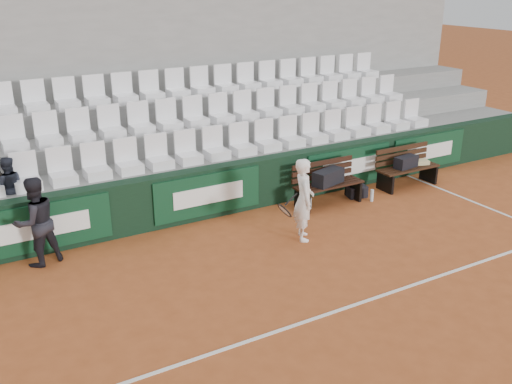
% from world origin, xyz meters
% --- Properties ---
extents(ground, '(80.00, 80.00, 0.00)m').
position_xyz_m(ground, '(0.00, 0.00, 0.00)').
color(ground, '#AD5327').
rests_on(ground, ground).
extents(court_baseline, '(18.00, 0.06, 0.01)m').
position_xyz_m(court_baseline, '(0.00, 0.00, 0.00)').
color(court_baseline, white).
rests_on(court_baseline, ground).
extents(back_barrier, '(18.00, 0.34, 1.00)m').
position_xyz_m(back_barrier, '(0.07, 3.99, 0.50)').
color(back_barrier, black).
rests_on(back_barrier, ground).
extents(grandstand_tier_front, '(18.00, 0.95, 1.00)m').
position_xyz_m(grandstand_tier_front, '(0.00, 4.62, 0.50)').
color(grandstand_tier_front, gray).
rests_on(grandstand_tier_front, ground).
extents(grandstand_tier_mid, '(18.00, 0.95, 1.45)m').
position_xyz_m(grandstand_tier_mid, '(0.00, 5.58, 0.72)').
color(grandstand_tier_mid, gray).
rests_on(grandstand_tier_mid, ground).
extents(grandstand_tier_back, '(18.00, 0.95, 1.90)m').
position_xyz_m(grandstand_tier_back, '(0.00, 6.53, 0.95)').
color(grandstand_tier_back, gray).
rests_on(grandstand_tier_back, ground).
extents(grandstand_rear_wall, '(18.00, 0.30, 4.40)m').
position_xyz_m(grandstand_rear_wall, '(0.00, 7.15, 2.20)').
color(grandstand_rear_wall, gray).
rests_on(grandstand_rear_wall, ground).
extents(seat_row_front, '(11.90, 0.44, 0.63)m').
position_xyz_m(seat_row_front, '(0.00, 4.45, 1.31)').
color(seat_row_front, white).
rests_on(seat_row_front, grandstand_tier_front).
extents(seat_row_mid, '(11.90, 0.44, 0.63)m').
position_xyz_m(seat_row_mid, '(0.00, 5.40, 1.77)').
color(seat_row_mid, white).
rests_on(seat_row_mid, grandstand_tier_mid).
extents(seat_row_back, '(11.90, 0.44, 0.63)m').
position_xyz_m(seat_row_back, '(0.00, 6.35, 2.21)').
color(seat_row_back, white).
rests_on(seat_row_back, grandstand_tier_back).
extents(bench_left, '(1.50, 0.56, 0.45)m').
position_xyz_m(bench_left, '(2.29, 3.34, 0.23)').
color(bench_left, black).
rests_on(bench_left, ground).
extents(bench_right, '(1.50, 0.56, 0.45)m').
position_xyz_m(bench_right, '(4.47, 3.33, 0.23)').
color(bench_right, '#351C0F').
rests_on(bench_right, ground).
extents(sports_bag_left, '(0.76, 0.48, 0.30)m').
position_xyz_m(sports_bag_left, '(2.26, 3.33, 0.60)').
color(sports_bag_left, black).
rests_on(sports_bag_left, bench_left).
extents(sports_bag_right, '(0.58, 0.33, 0.26)m').
position_xyz_m(sports_bag_right, '(4.40, 3.34, 0.58)').
color(sports_bag_right, black).
rests_on(sports_bag_right, bench_right).
extents(towel, '(0.38, 0.32, 0.09)m').
position_xyz_m(towel, '(4.88, 3.36, 0.50)').
color(towel, beige).
rests_on(towel, bench_right).
extents(sports_bag_ground, '(0.45, 0.32, 0.25)m').
position_xyz_m(sports_bag_ground, '(3.07, 3.36, 0.12)').
color(sports_bag_ground, black).
rests_on(sports_bag_ground, ground).
extents(water_bottle_near, '(0.07, 0.07, 0.24)m').
position_xyz_m(water_bottle_near, '(1.81, 3.31, 0.12)').
color(water_bottle_near, silver).
rests_on(water_bottle_near, ground).
extents(water_bottle_far, '(0.07, 0.07, 0.26)m').
position_xyz_m(water_bottle_far, '(3.18, 3.01, 0.13)').
color(water_bottle_far, silver).
rests_on(water_bottle_far, ground).
extents(tennis_player, '(0.77, 0.65, 1.50)m').
position_xyz_m(tennis_player, '(0.91, 2.23, 0.75)').
color(tennis_player, white).
rests_on(tennis_player, ground).
extents(ball_kid, '(0.87, 0.76, 1.50)m').
position_xyz_m(ball_kid, '(-3.37, 3.56, 0.75)').
color(ball_kid, black).
rests_on(ball_kid, ground).
extents(spectator_c, '(0.56, 0.47, 1.06)m').
position_xyz_m(spectator_c, '(-3.60, 4.50, 1.53)').
color(spectator_c, '#1E222D').
rests_on(spectator_c, grandstand_tier_front).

